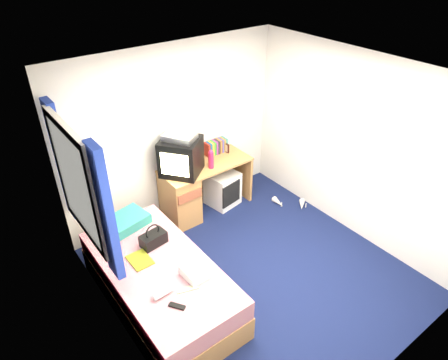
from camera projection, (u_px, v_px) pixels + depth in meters
ground at (254, 272)px, 4.84m from camera, size 3.40×3.40×0.00m
room_shell at (260, 170)px, 4.06m from camera, size 3.40×3.40×3.40m
bed at (160, 283)px, 4.34m from camera, size 1.01×2.00×0.54m
pillow at (124, 223)px, 4.69m from camera, size 0.61×0.45×0.12m
desk at (190, 191)px, 5.60m from camera, size 1.30×0.55×0.75m
storage_cube at (222, 188)px, 5.92m from camera, size 0.47×0.47×0.52m
crt_tv at (181, 156)px, 5.23m from camera, size 0.67×0.67×0.49m
vcr at (180, 137)px, 5.08m from camera, size 0.45×0.49×0.08m
book_row at (216, 147)px, 5.77m from camera, size 0.34×0.13×0.20m
picture_frame at (226, 148)px, 5.81m from camera, size 0.03×0.12×0.14m
pink_water_bottle at (211, 160)px, 5.41m from camera, size 0.08×0.08×0.24m
aerosol_can at (195, 162)px, 5.42m from camera, size 0.07×0.07×0.19m
handbag at (153, 239)px, 4.43m from camera, size 0.30×0.19×0.27m
towel at (198, 270)px, 4.06m from camera, size 0.32×0.27×0.10m
magazine at (140, 260)px, 4.25m from camera, size 0.21×0.28×0.01m
water_bottle at (163, 293)px, 3.83m from camera, size 0.20×0.08×0.07m
colour_swatch_fan at (188, 289)px, 3.91m from camera, size 0.23×0.12×0.01m
remote_control at (177, 306)px, 3.73m from camera, size 0.13×0.16×0.02m
window_assembly at (80, 184)px, 3.90m from camera, size 0.11×1.42×1.40m
white_heels at (290, 204)px, 5.97m from camera, size 0.40×0.48×0.09m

